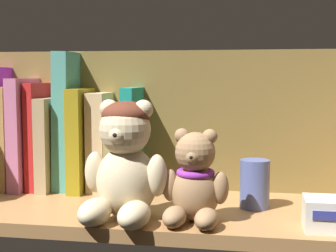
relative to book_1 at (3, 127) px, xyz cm
name	(u,v)px	position (x,y,z in cm)	size (l,w,h in cm)	color
shelf_board	(159,212)	(31.97, -10.31, -12.11)	(75.16, 25.43, 2.00)	#9E7042
shelf_back_panel	(172,126)	(31.97, 3.01, 0.50)	(77.56, 1.20, 27.21)	brown
book_1	(3,127)	(0.00, 0.00, 0.00)	(2.75, 10.35, 22.22)	purple
book_2	(17,136)	(2.85, 0.00, -1.76)	(2.14, 13.80, 18.70)	#AE8649
book_3	(30,133)	(5.48, 0.00, -1.00)	(2.30, 14.59, 20.21)	#C66E98
book_4	(42,135)	(7.89, 0.00, -1.41)	(1.70, 11.93, 19.39)	red
book_5	(54,143)	(10.26, 0.00, -2.76)	(2.22, 13.40, 16.70)	tan
book_6	(69,121)	(13.15, 0.00, 1.34)	(2.73, 9.74, 24.90)	teal
book_7	(85,139)	(16.20, 0.00, -1.91)	(2.55, 13.26, 18.41)	olive
book_8	(102,141)	(19.47, 0.00, -2.29)	(3.16, 9.72, 17.64)	tan
book_9	(120,146)	(22.87, 0.00, -3.15)	(2.82, 11.48, 15.92)	#958A54
book_10	(136,139)	(25.74, 0.00, -1.79)	(2.11, 13.47, 18.63)	#17897C
teddy_bear_larger	(125,163)	(28.51, -17.84, -2.93)	(12.68, 12.98, 17.24)	beige
teddy_bear_smaller	(195,183)	(38.63, -17.65, -5.46)	(9.67, 9.84, 13.22)	#93704C
pillar_candle	(255,184)	(46.95, -8.53, -7.30)	(4.61, 4.61, 7.62)	#4C5B99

